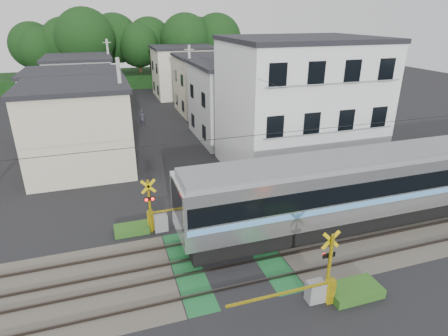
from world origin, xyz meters
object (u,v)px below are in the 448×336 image
object	(u,v)px
crossing_signal_far	(159,218)
pedestrian	(142,118)
crossing_signal_near	(319,287)
apartment_block	(298,106)

from	to	relation	value
crossing_signal_far	pedestrian	xyz separation A→B (m)	(1.55, 20.50, 0.15)
crossing_signal_near	apartment_block	distance (m)	14.95
apartment_block	pedestrian	distance (m)	17.90
apartment_block	pedestrian	size ratio (longest dim) A/B	5.93
apartment_block	pedestrian	xyz separation A→B (m)	(-9.54, 14.66, -3.80)
crossing_signal_near	crossing_signal_far	bearing A→B (deg)	125.29
crossing_signal_far	apartment_block	size ratio (longest dim) A/B	0.46
crossing_signal_near	pedestrian	bearing A→B (deg)	97.43
crossing_signal_far	apartment_block	distance (m)	13.14
crossing_signal_far	crossing_signal_near	bearing A→B (deg)	-54.71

